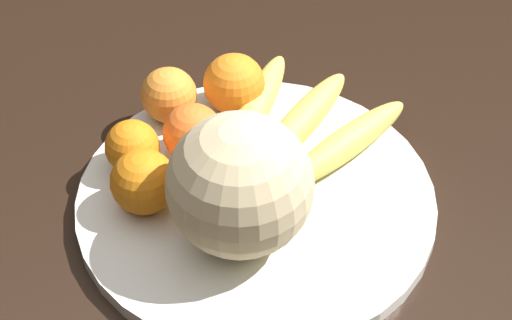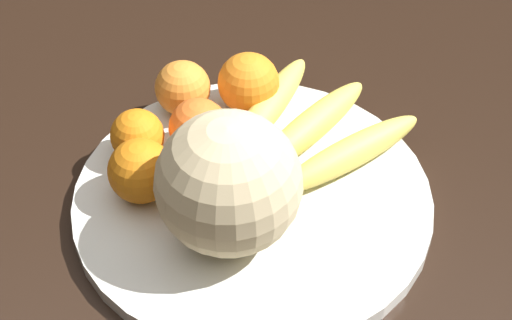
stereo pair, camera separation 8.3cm
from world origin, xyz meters
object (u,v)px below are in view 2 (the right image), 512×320
(orange_mid_center, at_px, (186,88))
(orange_back_left, at_px, (252,83))
(melon, at_px, (232,183))
(banana_bunch, at_px, (312,129))
(orange_front_left, at_px, (202,127))
(orange_front_right, at_px, (144,171))
(fruit_bowl, at_px, (256,200))
(orange_back_right, at_px, (141,135))
(kitchen_table, at_px, (192,247))
(produce_tag, at_px, (171,159))

(orange_mid_center, distance_m, orange_back_left, 0.07)
(melon, height_order, banana_bunch, melon)
(orange_front_left, relative_size, orange_front_right, 0.96)
(fruit_bowl, bearing_deg, orange_back_left, -94.94)
(orange_front_right, xyz_separation_m, orange_back_left, (-0.12, -0.12, 0.00))
(orange_front_left, relative_size, orange_back_right, 1.11)
(kitchen_table, height_order, melon, melon)
(fruit_bowl, distance_m, orange_mid_center, 0.16)
(melon, relative_size, orange_back_left, 2.01)
(kitchen_table, distance_m, orange_back_right, 0.15)
(banana_bunch, relative_size, orange_front_right, 3.43)
(banana_bunch, height_order, orange_back_right, orange_back_right)
(orange_front_left, height_order, orange_mid_center, orange_front_left)
(melon, bearing_deg, orange_front_left, -80.37)
(orange_back_right, bearing_deg, kitchen_table, 136.66)
(fruit_bowl, xyz_separation_m, orange_back_left, (-0.01, -0.14, 0.04))
(kitchen_table, bearing_deg, fruit_bowl, 155.16)
(orange_back_left, bearing_deg, orange_front_left, 46.46)
(fruit_bowl, relative_size, banana_bunch, 1.62)
(fruit_bowl, height_order, banana_bunch, banana_bunch)
(fruit_bowl, height_order, melon, melon)
(orange_front_right, height_order, produce_tag, orange_front_right)
(orange_front_right, relative_size, orange_back_left, 0.96)
(orange_mid_center, xyz_separation_m, orange_back_left, (-0.07, 0.00, 0.00))
(banana_bunch, xyz_separation_m, orange_mid_center, (0.13, -0.07, 0.01))
(fruit_bowl, bearing_deg, orange_mid_center, -66.75)
(kitchen_table, distance_m, banana_bunch, 0.19)
(orange_back_right, height_order, produce_tag, orange_back_right)
(banana_bunch, distance_m, orange_front_right, 0.19)
(orange_front_left, relative_size, orange_back_left, 0.92)
(melon, distance_m, orange_back_left, 0.19)
(orange_back_left, relative_size, produce_tag, 0.92)
(melon, distance_m, banana_bunch, 0.16)
(fruit_bowl, height_order, orange_back_right, orange_back_right)
(kitchen_table, bearing_deg, melon, 117.57)
(orange_front_left, bearing_deg, produce_tag, 20.39)
(banana_bunch, height_order, produce_tag, banana_bunch)
(melon, bearing_deg, banana_bunch, -129.17)
(fruit_bowl, relative_size, melon, 2.65)
(kitchen_table, bearing_deg, orange_front_left, -115.91)
(melon, bearing_deg, orange_mid_center, -80.05)
(orange_front_left, distance_m, orange_back_left, 0.09)
(banana_bunch, relative_size, produce_tag, 3.02)
(fruit_bowl, distance_m, banana_bunch, 0.10)
(kitchen_table, relative_size, melon, 11.55)
(kitchen_table, xyz_separation_m, orange_front_left, (-0.02, -0.04, 0.14))
(orange_front_right, bearing_deg, orange_front_left, -136.82)
(fruit_bowl, xyz_separation_m, orange_front_left, (0.05, -0.07, 0.04))
(orange_back_left, height_order, produce_tag, orange_back_left)
(orange_mid_center, bearing_deg, orange_back_right, 52.94)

